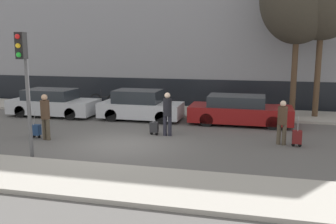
{
  "coord_description": "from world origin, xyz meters",
  "views": [
    {
      "loc": [
        4.84,
        -12.41,
        3.58
      ],
      "look_at": [
        1.29,
        1.8,
        0.95
      ],
      "focal_mm": 40.0,
      "sensor_mm": 36.0,
      "label": 1
    }
  ],
  "objects": [
    {
      "name": "sidewalk_near",
      "position": [
        0.0,
        -3.75,
        0.06
      ],
      "size": [
        28.0,
        2.5,
        0.12
      ],
      "color": "#A39E93",
      "rests_on": "ground_plane"
    },
    {
      "name": "pedestrian_left",
      "position": [
        -3.06,
        -0.02,
        1.0
      ],
      "size": [
        0.34,
        0.34,
        1.76
      ],
      "rotation": [
        0.0,
        0.0,
        -0.26
      ],
      "color": "#4C4233",
      "rests_on": "ground_plane"
    },
    {
      "name": "sidewalk_far",
      "position": [
        0.0,
        7.0,
        0.06
      ],
      "size": [
        28.0,
        3.0,
        0.12
      ],
      "color": "#A39E93",
      "rests_on": "ground_plane"
    },
    {
      "name": "parked_car_1",
      "position": [
        -0.8,
        4.57,
        0.67
      ],
      "size": [
        3.97,
        1.71,
        1.44
      ],
      "color": "#B7BABF",
      "rests_on": "ground_plane"
    },
    {
      "name": "trolley_left",
      "position": [
        -3.59,
        0.12,
        0.32
      ],
      "size": [
        0.34,
        0.29,
        1.07
      ],
      "color": "navy",
      "rests_on": "ground_plane"
    },
    {
      "name": "parked_bicycle",
      "position": [
        -3.8,
        7.16,
        0.49
      ],
      "size": [
        1.77,
        0.06,
        0.96
      ],
      "color": "black",
      "rests_on": "sidewalk_far"
    },
    {
      "name": "parked_car_0",
      "position": [
        -5.45,
        4.5,
        0.64
      ],
      "size": [
        4.45,
        1.86,
        1.36
      ],
      "color": "#B7BABF",
      "rests_on": "ground_plane"
    },
    {
      "name": "trolley_right",
      "position": [
        6.16,
        1.24,
        0.35
      ],
      "size": [
        0.34,
        0.29,
        1.13
      ],
      "color": "maroon",
      "rests_on": "ground_plane"
    },
    {
      "name": "traffic_light",
      "position": [
        -2.2,
        -2.36,
        2.81
      ],
      "size": [
        0.28,
        0.47,
        3.96
      ],
      "color": "#515154",
      "rests_on": "ground_plane"
    },
    {
      "name": "pedestrian_center",
      "position": [
        1.28,
        1.71,
        0.99
      ],
      "size": [
        0.35,
        0.34,
        1.74
      ],
      "rotation": [
        0.0,
        0.0,
        0.0
      ],
      "color": "#23232D",
      "rests_on": "ground_plane"
    },
    {
      "name": "parked_car_2",
      "position": [
        3.93,
        4.66,
        0.63
      ],
      "size": [
        4.59,
        1.87,
        1.32
      ],
      "color": "maroon",
      "rests_on": "ground_plane"
    },
    {
      "name": "ground_plane",
      "position": [
        0.0,
        0.0,
        0.0
      ],
      "size": [
        80.0,
        80.0,
        0.0
      ],
      "primitive_type": "plane",
      "color": "#565451"
    },
    {
      "name": "pedestrian_right",
      "position": [
        5.64,
        1.41,
        0.92
      ],
      "size": [
        0.34,
        0.34,
        1.62
      ],
      "rotation": [
        0.0,
        0.0,
        2.82
      ],
      "color": "#4C4233",
      "rests_on": "ground_plane"
    },
    {
      "name": "trolley_center",
      "position": [
        0.73,
        1.71,
        0.32
      ],
      "size": [
        0.34,
        0.29,
        1.07
      ],
      "color": "#262628",
      "rests_on": "ground_plane"
    }
  ]
}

